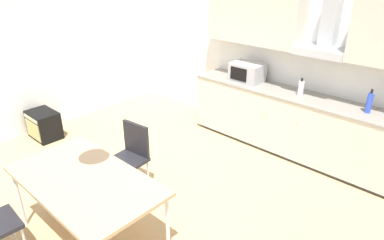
# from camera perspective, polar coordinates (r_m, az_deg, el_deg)

# --- Properties ---
(ground_plane) EXTENTS (8.54, 8.03, 0.02)m
(ground_plane) POSITION_cam_1_polar(r_m,az_deg,el_deg) (4.09, -8.76, -14.69)
(ground_plane) COLOR tan
(wall_back) EXTENTS (6.84, 0.10, 2.66)m
(wall_back) POSITION_cam_1_polar(r_m,az_deg,el_deg) (5.41, 13.54, 10.90)
(wall_back) COLOR white
(wall_back) RESTS_ON ground_plane
(wall_left) EXTENTS (0.10, 6.43, 2.66)m
(wall_left) POSITION_cam_1_polar(r_m,az_deg,el_deg) (5.90, -28.09, 9.81)
(wall_left) COLOR white
(wall_left) RESTS_ON ground_plane
(kitchen_counter) EXTENTS (3.62, 0.62, 0.91)m
(kitchen_counter) POSITION_cam_1_polar(r_m,az_deg,el_deg) (5.07, 18.57, -1.22)
(kitchen_counter) COLOR #333333
(kitchen_counter) RESTS_ON ground_plane
(backsplash_tile) EXTENTS (3.60, 0.02, 0.54)m
(backsplash_tile) POSITION_cam_1_polar(r_m,az_deg,el_deg) (5.06, 21.06, 7.18)
(backsplash_tile) COLOR silver
(backsplash_tile) RESTS_ON kitchen_counter
(upper_wall_cabinets) EXTENTS (3.60, 0.40, 0.73)m
(upper_wall_cabinets) POSITION_cam_1_polar(r_m,az_deg,el_deg) (4.78, 21.52, 14.22)
(upper_wall_cabinets) COLOR beige
(microwave) EXTENTS (0.48, 0.35, 0.28)m
(microwave) POSITION_cam_1_polar(r_m,az_deg,el_deg) (5.31, 9.17, 7.87)
(microwave) COLOR #ADADB2
(microwave) RESTS_ON kitchen_counter
(bottle_blue) EXTENTS (0.07, 0.07, 0.30)m
(bottle_blue) POSITION_cam_1_polar(r_m,az_deg,el_deg) (4.64, 27.44, 2.59)
(bottle_blue) COLOR blue
(bottle_blue) RESTS_ON kitchen_counter
(bottle_white) EXTENTS (0.08, 0.08, 0.25)m
(bottle_white) POSITION_cam_1_polar(r_m,az_deg,el_deg) (4.90, 17.69, 5.10)
(bottle_white) COLOR white
(bottle_white) RESTS_ON kitchen_counter
(dining_table) EXTENTS (1.56, 0.87, 0.74)m
(dining_table) POSITION_cam_1_polar(r_m,az_deg,el_deg) (3.41, -17.48, -9.90)
(dining_table) COLOR tan
(dining_table) RESTS_ON ground_plane
(chair_far_left) EXTENTS (0.44, 0.44, 0.87)m
(chair_far_left) POSITION_cam_1_polar(r_m,az_deg,el_deg) (4.12, -10.13, -5.31)
(chair_far_left) COLOR black
(chair_far_left) RESTS_ON ground_plane
(guitar_amp) EXTENTS (0.52, 0.37, 0.44)m
(guitar_amp) POSITION_cam_1_polar(r_m,az_deg,el_deg) (5.92, -23.46, -0.73)
(guitar_amp) COLOR black
(guitar_amp) RESTS_ON ground_plane
(pendant_lamp) EXTENTS (0.32, 0.32, 0.22)m
(pendant_lamp) POSITION_cam_1_polar(r_m,az_deg,el_deg) (2.94, -20.25, 8.23)
(pendant_lamp) COLOR silver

